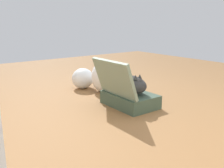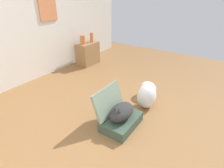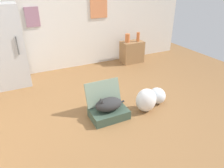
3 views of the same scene
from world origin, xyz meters
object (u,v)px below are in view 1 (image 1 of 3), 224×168
plastic_bag_white (103,77)px  plastic_bag_clear (83,78)px  suitcase_base (130,99)px  cat (130,84)px

plastic_bag_white → plastic_bag_clear: plastic_bag_white is taller
suitcase_base → cat: (-0.01, 0.00, 0.18)m
suitcase_base → cat: 0.18m
suitcase_base → cat: size_ratio=1.13×
suitcase_base → plastic_bag_clear: size_ratio=1.90×
suitcase_base → plastic_bag_clear: plastic_bag_clear is taller
cat → plastic_bag_white: 0.66m
cat → plastic_bag_white: plastic_bag_white is taller
cat → suitcase_base: bearing=-3.3°
plastic_bag_clear → suitcase_base: bearing=-178.0°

